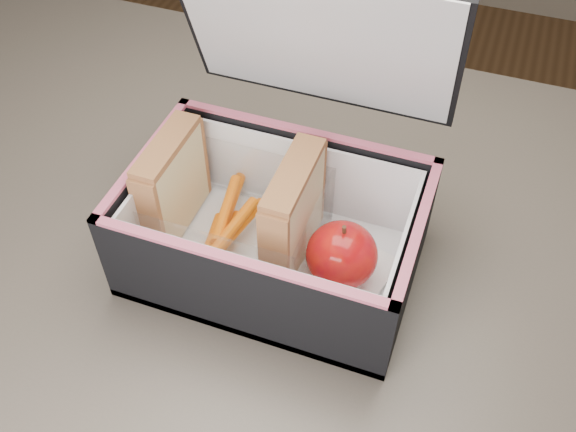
% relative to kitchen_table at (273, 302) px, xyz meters
% --- Properties ---
extents(kitchen_table, '(1.20, 0.80, 0.75)m').
position_rel_kitchen_table_xyz_m(kitchen_table, '(0.00, 0.00, 0.00)').
color(kitchen_table, brown).
rests_on(kitchen_table, ground).
extents(lunch_bag, '(0.27, 0.24, 0.27)m').
position_rel_kitchen_table_xyz_m(lunch_bag, '(0.01, -0.01, 0.15)').
color(lunch_bag, black).
rests_on(lunch_bag, kitchen_table).
extents(plastic_tub, '(0.17, 0.12, 0.07)m').
position_rel_kitchen_table_xyz_m(plastic_tub, '(-0.04, -0.00, 0.14)').
color(plastic_tub, white).
rests_on(plastic_tub, lunch_bag).
extents(sandwich_left, '(0.03, 0.10, 0.11)m').
position_rel_kitchen_table_xyz_m(sandwich_left, '(-0.10, -0.00, 0.16)').
color(sandwich_left, '#CABA7D').
rests_on(sandwich_left, plastic_tub).
extents(sandwich_right, '(0.03, 0.10, 0.11)m').
position_rel_kitchen_table_xyz_m(sandwich_right, '(0.03, -0.00, 0.16)').
color(sandwich_right, '#CABA7D').
rests_on(sandwich_right, plastic_tub).
extents(carrot_sticks, '(0.05, 0.16, 0.03)m').
position_rel_kitchen_table_xyz_m(carrot_sticks, '(-0.04, -0.01, 0.12)').
color(carrot_sticks, '#D1640D').
rests_on(carrot_sticks, plastic_tub).
extents(paper_napkin, '(0.10, 0.10, 0.01)m').
position_rel_kitchen_table_xyz_m(paper_napkin, '(0.08, -0.01, 0.11)').
color(paper_napkin, white).
rests_on(paper_napkin, lunch_bag).
extents(red_apple, '(0.07, 0.07, 0.07)m').
position_rel_kitchen_table_xyz_m(red_apple, '(0.08, -0.02, 0.14)').
color(red_apple, '#920011').
rests_on(red_apple, paper_napkin).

